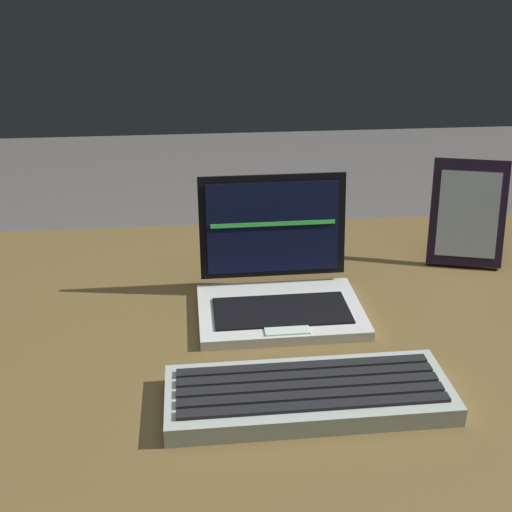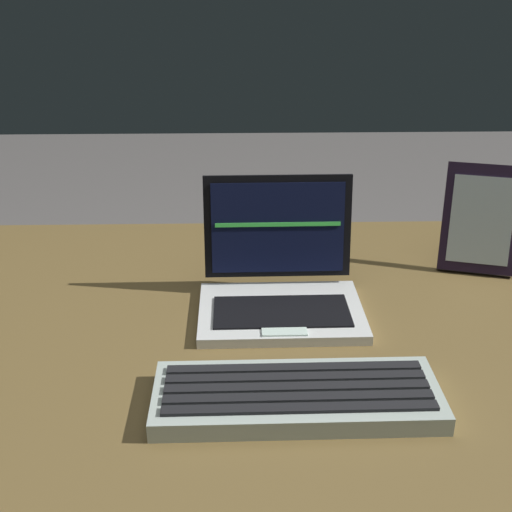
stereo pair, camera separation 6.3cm
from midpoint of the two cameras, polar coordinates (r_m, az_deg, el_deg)
The scene contains 4 objects.
desk at distance 1.00m, azimuth 0.55°, elevation -10.00°, with size 1.32×0.81×0.72m.
laptop_front at distance 0.99m, azimuth 3.83°, elevation -2.63°, with size 0.25×0.20×0.19m.
external_keyboard at distance 0.80m, azimuth 5.75°, elevation -12.11°, with size 0.34×0.13×0.03m.
photo_frame at distance 1.16m, azimuth 20.44°, elevation 2.98°, with size 0.14×0.10×0.18m.
Camera 2 is at (0.00, -0.82, 1.21)m, focal length 45.81 mm.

